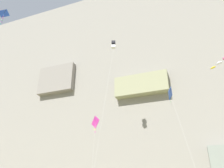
# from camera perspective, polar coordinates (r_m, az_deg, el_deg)

# --- Properties ---
(cliff_face) EXTENTS (180.00, 24.62, 66.96)m
(cliff_face) POSITION_cam_1_polar(r_m,az_deg,el_deg) (72.23, 9.31, -0.99)
(cliff_face) COLOR gray
(cliff_face) RESTS_ON ground
(kite_diamond_low_left) EXTENTS (2.01, 3.33, 15.97)m
(kite_diamond_low_left) POSITION_cam_1_polar(r_m,az_deg,el_deg) (41.04, -4.17, -9.76)
(kite_diamond_low_left) COLOR #CC3399
(kite_diamond_low_left) RESTS_ON ground
(kite_box_high_left) EXTENTS (3.12, 5.16, 33.37)m
(kite_box_high_left) POSITION_cam_1_polar(r_m,az_deg,el_deg) (50.24, 0.35, 9.61)
(kite_box_high_left) COLOR black
(kite_box_high_left) RESTS_ON ground
(kite_diamond_mid_left) EXTENTS (3.18, 5.91, 16.94)m
(kite_diamond_mid_left) POSITION_cam_1_polar(r_m,az_deg,el_deg) (32.60, 14.40, -2.75)
(kite_diamond_mid_left) COLOR blue
(kite_diamond_mid_left) RESTS_ON ground
(kite_diamond_high_center) EXTENTS (2.13, 2.95, 33.62)m
(kite_diamond_high_center) POSITION_cam_1_polar(r_m,az_deg,el_deg) (46.58, -25.62, 14.39)
(kite_diamond_high_center) COLOR blue
(kite_diamond_high_center) RESTS_ON ground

